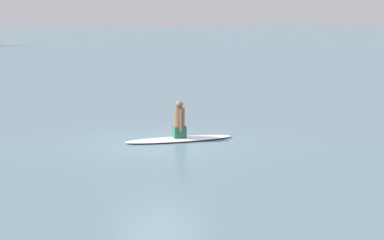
{
  "coord_description": "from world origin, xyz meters",
  "views": [
    {
      "loc": [
        13.78,
        -8.53,
        3.32
      ],
      "look_at": [
        0.2,
        0.96,
        0.61
      ],
      "focal_mm": 58.07,
      "sensor_mm": 36.0,
      "label": 1
    }
  ],
  "objects": [
    {
      "name": "surfboard",
      "position": [
        -0.18,
        0.81,
        0.04
      ],
      "size": [
        1.56,
        3.15,
        0.08
      ],
      "primitive_type": "ellipsoid",
      "rotation": [
        0.0,
        0.0,
        1.29
      ],
      "color": "white",
      "rests_on": "ground"
    },
    {
      "name": "ground_plane",
      "position": [
        0.0,
        0.0,
        0.0
      ],
      "size": [
        400.0,
        400.0,
        0.0
      ],
      "primitive_type": "plane",
      "color": "slate"
    },
    {
      "name": "person_paddler",
      "position": [
        -0.18,
        0.81,
        0.55
      ],
      "size": [
        0.45,
        0.4,
        1.03
      ],
      "rotation": [
        0.0,
        0.0,
        1.29
      ],
      "color": "#26664C",
      "rests_on": "surfboard"
    }
  ]
}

